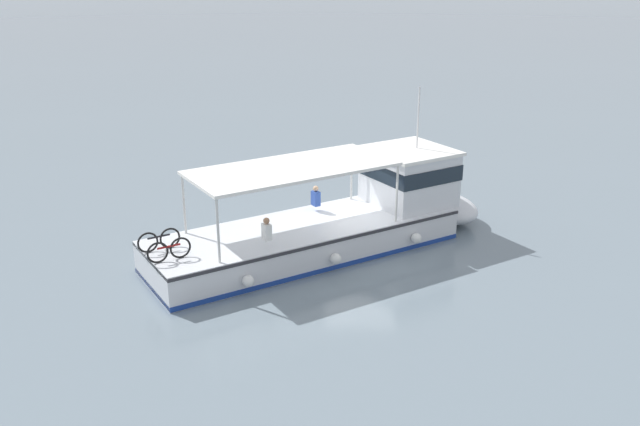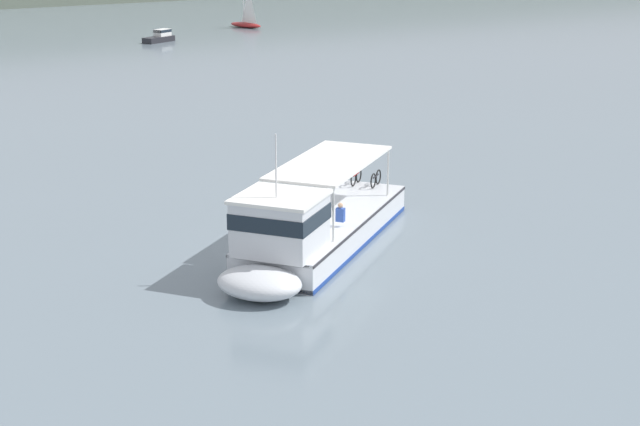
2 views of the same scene
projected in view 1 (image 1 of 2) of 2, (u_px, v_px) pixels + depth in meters
name	position (u px, v px, depth m)	size (l,w,h in m)	color
ground_plane	(361.00, 249.00, 23.73)	(400.00, 400.00, 0.00)	slate
ferry_main	(345.00, 218.00, 23.69)	(12.14, 9.89, 5.32)	silver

